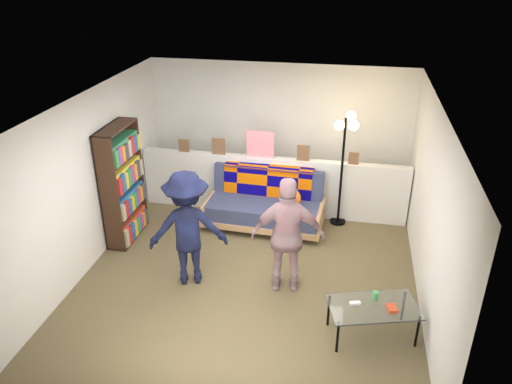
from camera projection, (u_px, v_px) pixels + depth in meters
The scene contains 10 objects.
ground at pixel (251, 271), 7.00m from camera, with size 5.00×5.00×0.00m, color brown.
room_shell at pixel (257, 148), 6.68m from camera, with size 4.60×5.05×2.45m.
half_wall_ledge at pixel (272, 185), 8.36m from camera, with size 4.45×0.15×1.00m, color silver.
ledge_decor at pixel (259, 147), 8.09m from camera, with size 2.97×0.02×0.45m.
futon_sofa at pixel (266, 204), 8.01m from camera, with size 1.94×1.00×0.82m.
bookshelf at pixel (123, 188), 7.50m from camera, with size 0.30×0.90×1.80m.
coffee_table at pixel (374, 308), 5.67m from camera, with size 1.13×0.82×0.53m.
floor_lamp at pixel (345, 147), 7.69m from camera, with size 0.36×0.35×1.87m.
person_left at pixel (188, 228), 6.49m from camera, with size 1.03×0.59×1.60m, color black.
person_right at pixel (288, 236), 6.32m from camera, with size 0.93×0.39×1.60m, color pink.
Camera 1 is at (1.19, -5.67, 4.08)m, focal length 35.00 mm.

